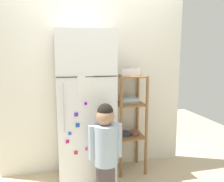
{
  "coord_description": "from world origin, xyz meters",
  "views": [
    {
      "loc": [
        -0.5,
        -2.55,
        1.52
      ],
      "look_at": [
        0.15,
        0.02,
        1.09
      ],
      "focal_mm": 36.31,
      "sensor_mm": 36.0,
      "label": 1
    }
  ],
  "objects_px": {
    "child_standing": "(105,144)",
    "fruit_bin": "(129,72)",
    "refrigerator": "(85,109)",
    "pantry_shelf_unit": "(130,115)"
  },
  "relations": [
    {
      "from": "refrigerator",
      "to": "pantry_shelf_unit",
      "type": "bearing_deg",
      "value": 11.84
    },
    {
      "from": "child_standing",
      "to": "fruit_bin",
      "type": "bearing_deg",
      "value": 54.34
    },
    {
      "from": "refrigerator",
      "to": "fruit_bin",
      "type": "xyz_separation_m",
      "value": [
        0.58,
        0.13,
        0.41
      ]
    },
    {
      "from": "refrigerator",
      "to": "pantry_shelf_unit",
      "type": "height_order",
      "value": "refrigerator"
    },
    {
      "from": "fruit_bin",
      "to": "pantry_shelf_unit",
      "type": "bearing_deg",
      "value": -24.43
    },
    {
      "from": "child_standing",
      "to": "pantry_shelf_unit",
      "type": "relative_size",
      "value": 0.83
    },
    {
      "from": "refrigerator",
      "to": "child_standing",
      "type": "height_order",
      "value": "refrigerator"
    },
    {
      "from": "refrigerator",
      "to": "fruit_bin",
      "type": "distance_m",
      "value": 0.72
    },
    {
      "from": "child_standing",
      "to": "fruit_bin",
      "type": "height_order",
      "value": "fruit_bin"
    },
    {
      "from": "pantry_shelf_unit",
      "to": "fruit_bin",
      "type": "distance_m",
      "value": 0.55
    }
  ]
}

